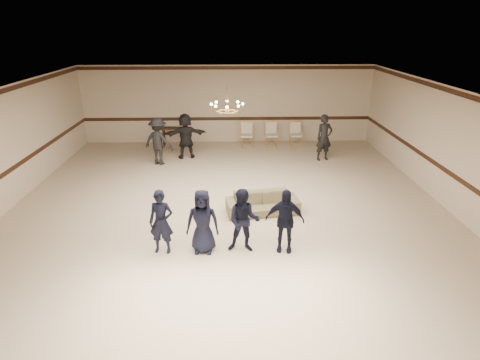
# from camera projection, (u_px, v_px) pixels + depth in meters

# --- Properties ---
(room) EXTENTS (12.01, 14.01, 3.21)m
(room) POSITION_uv_depth(u_px,v_px,m) (228.00, 156.00, 10.26)
(room) COLOR beige
(room) RESTS_ON ground
(chair_rail) EXTENTS (12.00, 0.02, 0.14)m
(chair_rail) POSITION_uv_depth(u_px,v_px,m) (228.00, 119.00, 16.98)
(chair_rail) COLOR #311A0E
(chair_rail) RESTS_ON wall_back
(crown_molding) EXTENTS (12.00, 0.02, 0.14)m
(crown_molding) POSITION_uv_depth(u_px,v_px,m) (227.00, 68.00, 16.22)
(crown_molding) COLOR #311A0E
(crown_molding) RESTS_ON wall_back
(chandelier) EXTENTS (0.94, 0.94, 0.89)m
(chandelier) POSITION_uv_depth(u_px,v_px,m) (227.00, 99.00, 10.73)
(chandelier) COLOR #B9843B
(chandelier) RESTS_ON ceiling
(boy_a) EXTENTS (0.57, 0.41, 1.47)m
(boy_a) POSITION_uv_depth(u_px,v_px,m) (161.00, 222.00, 8.76)
(boy_a) COLOR black
(boy_a) RESTS_ON floor
(boy_b) EXTENTS (0.75, 0.52, 1.47)m
(boy_b) POSITION_uv_depth(u_px,v_px,m) (203.00, 222.00, 8.79)
(boy_b) COLOR black
(boy_b) RESTS_ON floor
(boy_c) EXTENTS (0.77, 0.63, 1.47)m
(boy_c) POSITION_uv_depth(u_px,v_px,m) (244.00, 221.00, 8.81)
(boy_c) COLOR black
(boy_c) RESTS_ON floor
(boy_d) EXTENTS (0.91, 0.50, 1.47)m
(boy_d) POSITION_uv_depth(u_px,v_px,m) (285.00, 220.00, 8.83)
(boy_d) COLOR black
(boy_d) RESTS_ON floor
(settee) EXTENTS (2.01, 1.01, 0.56)m
(settee) POSITION_uv_depth(u_px,v_px,m) (263.00, 203.00, 10.76)
(settee) COLOR #6F674A
(settee) RESTS_ON floor
(adult_left) EXTENTS (1.25, 0.99, 1.70)m
(adult_left) POSITION_uv_depth(u_px,v_px,m) (158.00, 141.00, 14.30)
(adult_left) COLOR black
(adult_left) RESTS_ON floor
(adult_mid) EXTENTS (1.65, 0.80, 1.70)m
(adult_mid) POSITION_uv_depth(u_px,v_px,m) (186.00, 136.00, 14.97)
(adult_mid) COLOR black
(adult_mid) RESTS_ON floor
(adult_right) EXTENTS (0.70, 0.55, 1.70)m
(adult_right) POSITION_uv_depth(u_px,v_px,m) (324.00, 138.00, 14.74)
(adult_right) COLOR black
(adult_right) RESTS_ON floor
(banquet_chair_left) EXTENTS (0.52, 0.52, 0.99)m
(banquet_chair_left) POSITION_uv_depth(u_px,v_px,m) (247.00, 135.00, 16.45)
(banquet_chair_left) COLOR beige
(banquet_chair_left) RESTS_ON floor
(banquet_chair_mid) EXTENTS (0.51, 0.51, 0.99)m
(banquet_chair_mid) POSITION_uv_depth(u_px,v_px,m) (271.00, 135.00, 16.47)
(banquet_chair_mid) COLOR beige
(banquet_chair_mid) RESTS_ON floor
(banquet_chair_right) EXTENTS (0.50, 0.50, 0.99)m
(banquet_chair_right) POSITION_uv_depth(u_px,v_px,m) (296.00, 135.00, 16.50)
(banquet_chair_right) COLOR beige
(banquet_chair_right) RESTS_ON floor
(console_table) EXTENTS (0.95, 0.45, 0.78)m
(console_table) POSITION_uv_depth(u_px,v_px,m) (174.00, 137.00, 16.59)
(console_table) COLOR black
(console_table) RESTS_ON floor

